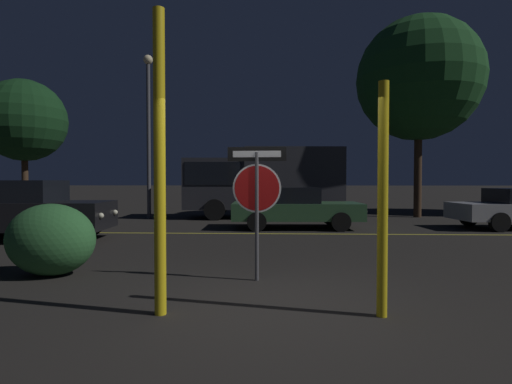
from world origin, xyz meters
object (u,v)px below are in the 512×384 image
Objects in this scene: street_lamp at (148,120)px; tree_1 at (419,79)px; tree_2 at (24,121)px; stop_sign at (257,187)px; delivery_truck at (261,180)px; yellow_pole_left at (160,163)px; hedge_bush_1 at (51,240)px; passing_car_2 at (295,208)px; passing_car_1 at (31,211)px; yellow_pole_right at (383,200)px.

street_lamp is 0.79× the size of tree_1.
stop_sign is at bearing -48.26° from tree_2.
delivery_truck is 13.54m from tree_2.
tree_2 is at bearing 134.65° from stop_sign.
tree_1 is at bearing 59.50° from yellow_pole_left.
yellow_pole_left is at bearing -37.97° from hedge_bush_1.
passing_car_2 is at bearing -28.54° from street_lamp.
passing_car_2 is at bearing -142.52° from tree_1.
stop_sign is at bearing 177.39° from delivery_truck.
street_lamp is at bearing 165.86° from passing_car_1.
stop_sign reaches higher than passing_car_2.
yellow_pole_left reaches higher than hedge_bush_1.
street_lamp reaches higher than stop_sign.
delivery_truck is at bearing 73.27° from hedge_bush_1.
yellow_pole_left is at bearing -120.15° from stop_sign.
tree_1 is 1.23× the size of tree_2.
yellow_pole_left is at bearing -15.17° from passing_car_2.
yellow_pole_right is 0.40× the size of street_lamp.
tree_2 reaches higher than stop_sign.
yellow_pole_left is at bearing 38.48° from passing_car_1.
hedge_bush_1 is at bearing 159.47° from delivery_truck.
passing_car_1 is at bearing 149.84° from stop_sign.
hedge_bush_1 is at bearing 142.03° from yellow_pole_left.
passing_car_1 is 7.13m from street_lamp.
yellow_pole_left reaches higher than passing_car_2.
passing_car_1 is at bearing -100.76° from street_lamp.
tree_2 is at bearing 69.94° from delivery_truck.
delivery_truck is at bearing -176.54° from tree_1.
yellow_pole_right is at bearing -61.51° from street_lamp.
yellow_pole_left is 20.15m from tree_2.
yellow_pole_left reaches higher than stop_sign.
tree_1 is at bearing 62.80° from stop_sign.
stop_sign is 7.27m from passing_car_1.
yellow_pole_right reaches higher than stop_sign.
delivery_truck is 7.95m from tree_1.
hedge_bush_1 is 10.66m from street_lamp.
street_lamp is (-4.66, -0.58, 2.48)m from delivery_truck.
street_lamp reaches higher than passing_car_1.
stop_sign is 0.31× the size of street_lamp.
street_lamp reaches higher than passing_car_2.
street_lamp is at bearing 118.49° from yellow_pole_right.
tree_2 reaches higher than yellow_pole_left.
delivery_truck is at bearing 94.11° from stop_sign.
passing_car_2 is (-0.50, 8.56, -0.66)m from yellow_pole_right.
passing_car_2 is 0.64× the size of street_lamp.
tree_1 is (4.96, 12.74, 4.54)m from yellow_pole_right.
yellow_pole_left is 15.39m from tree_1.
hedge_bush_1 is (-4.89, 1.79, -0.75)m from yellow_pole_right.
yellow_pole_left is (-1.06, -1.63, 0.30)m from stop_sign.
yellow_pole_right is 14.41m from tree_1.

